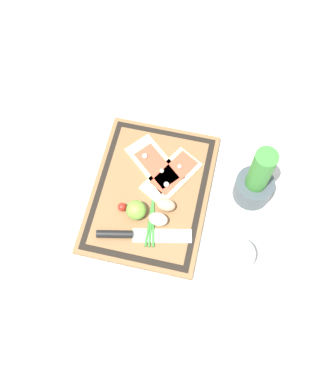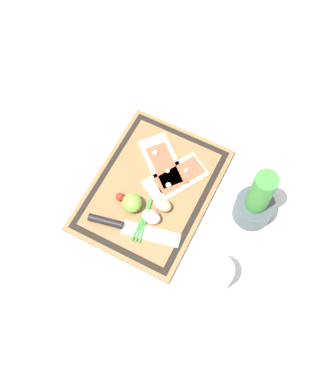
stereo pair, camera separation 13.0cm
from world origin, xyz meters
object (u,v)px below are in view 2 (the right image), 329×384
at_px(egg_brown, 162,205).
at_px(cherry_tomato_red, 120,197).
at_px(pizza_slice_far, 176,178).
at_px(knife, 119,225).
at_px(egg_pink, 151,217).
at_px(sauce_jar, 217,274).
at_px(herb_pot, 256,203).
at_px(lime, 132,203).
at_px(pizza_slice_near, 163,163).

xyz_separation_m(egg_brown, cherry_tomato_red, (0.03, -0.12, -0.01)).
relative_size(pizza_slice_far, cherry_tomato_red, 8.35).
bearing_deg(knife, egg_pink, 129.60).
distance_m(egg_pink, cherry_tomato_red, 0.11).
bearing_deg(egg_pink, sauce_jar, 74.04).
height_order(egg_brown, herb_pot, herb_pot).
bearing_deg(sauce_jar, cherry_tomato_red, -103.48).
bearing_deg(herb_pot, knife, -56.34).
bearing_deg(herb_pot, sauce_jar, -3.80).
bearing_deg(lime, knife, -5.09).
height_order(pizza_slice_near, egg_pink, egg_pink).
distance_m(pizza_slice_far, cherry_tomato_red, 0.18).
bearing_deg(pizza_slice_near, herb_pot, 85.96).
distance_m(pizza_slice_far, lime, 0.16).
distance_m(egg_brown, sauce_jar, 0.25).
height_order(pizza_slice_far, sauce_jar, sauce_jar).
distance_m(knife, cherry_tomato_red, 0.08).
distance_m(pizza_slice_near, cherry_tomato_red, 0.17).
relative_size(lime, herb_pot, 0.24).
height_order(cherry_tomato_red, sauce_jar, sauce_jar).
bearing_deg(lime, cherry_tomato_red, -97.79).
bearing_deg(pizza_slice_near, egg_brown, 26.11).
distance_m(pizza_slice_far, egg_pink, 0.15).
bearing_deg(herb_pot, egg_brown, -65.74).
bearing_deg(lime, pizza_slice_far, 152.12).
relative_size(knife, sauce_jar, 2.65).
relative_size(pizza_slice_near, cherry_tomato_red, 8.14).
relative_size(pizza_slice_near, egg_brown, 3.64).
height_order(knife, cherry_tomato_red, cherry_tomato_red).
distance_m(knife, sauce_jar, 0.31).
bearing_deg(herb_pot, egg_pink, -58.24).
height_order(knife, herb_pot, herb_pot).
xyz_separation_m(pizza_slice_near, sauce_jar, (0.24, 0.28, 0.02)).
height_order(pizza_slice_near, sauce_jar, sauce_jar).
relative_size(pizza_slice_near, herb_pot, 0.86).
relative_size(knife, egg_brown, 4.85).
height_order(pizza_slice_far, egg_pink, egg_pink).
bearing_deg(lime, egg_brown, 115.73).
height_order(egg_brown, sauce_jar, sauce_jar).
distance_m(knife, egg_brown, 0.14).
bearing_deg(herb_pot, pizza_slice_near, -94.04).
distance_m(egg_brown, lime, 0.09).
bearing_deg(knife, pizza_slice_far, 159.08).
height_order(knife, lime, lime).
height_order(egg_pink, sauce_jar, sauce_jar).
distance_m(knife, egg_pink, 0.09).
height_order(pizza_slice_far, cherry_tomato_red, same).
bearing_deg(pizza_slice_near, cherry_tomato_red, -20.59).
height_order(pizza_slice_far, knife, pizza_slice_far).
distance_m(knife, herb_pot, 0.39).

